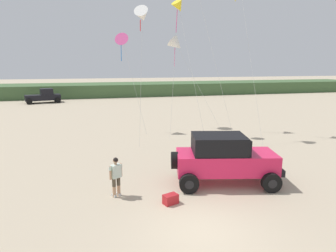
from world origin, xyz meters
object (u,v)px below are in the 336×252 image
kite_purple_stunt (179,7)px  person_watching (116,175)px  cooler_box (171,199)px  distant_pickup (44,96)px  kite_black_sled (123,42)px  jeep (224,158)px  kite_yellow_diamond (142,16)px  kite_green_box (176,44)px

kite_purple_stunt → person_watching: bearing=-118.2°
cooler_box → distant_pickup: distant_pickup is taller
person_watching → kite_black_sled: bearing=82.1°
cooler_box → distant_pickup: 35.82m
distant_pickup → kite_black_sled: bearing=-66.1°
cooler_box → distant_pickup: (-9.38, 34.57, 0.75)m
person_watching → kite_purple_stunt: bearing=61.8°
person_watching → cooler_box: 2.44m
kite_black_sled → cooler_box: bearing=-89.0°
jeep → cooler_box: bearing=-153.8°
distant_pickup → kite_purple_stunt: bearing=-60.2°
kite_yellow_diamond → person_watching: bearing=-106.9°
distant_pickup → kite_black_sled: kite_black_sled is taller
distant_pickup → kite_yellow_diamond: (10.07, -24.54, 7.53)m
distant_pickup → kite_black_sled: size_ratio=0.63×
distant_pickup → kite_green_box: (13.67, -20.06, 6.03)m
person_watching → kite_black_sled: (1.75, 12.70, 6.14)m
person_watching → cooler_box: size_ratio=2.98×
cooler_box → distant_pickup: size_ratio=0.11×
cooler_box → kite_purple_stunt: kite_purple_stunt is taller
cooler_box → kite_green_box: (4.29, 14.51, 6.77)m
person_watching → cooler_box: (1.99, -1.21, -0.75)m
kite_yellow_diamond → distant_pickup: bearing=112.3°
cooler_box → kite_black_sled: size_ratio=0.07×
kite_purple_stunt → kite_yellow_diamond: bearing=-149.9°
kite_yellow_diamond → kite_black_sled: bearing=103.4°
cooler_box → kite_green_box: size_ratio=0.07×
person_watching → kite_black_sled: kite_black_sled is taller
jeep → kite_green_box: 14.37m
distant_pickup → kite_black_sled: 23.41m
jeep → kite_black_sled: kite_black_sled is taller
person_watching → kite_green_box: kite_green_box is taller
person_watching → kite_green_box: (6.27, 13.30, 6.03)m
cooler_box → kite_purple_stunt: bearing=52.8°
person_watching → kite_purple_stunt: size_ratio=0.17×
jeep → kite_purple_stunt: size_ratio=0.50×
kite_yellow_diamond → kite_green_box: size_ratio=1.17×
kite_green_box → kite_black_sled: bearing=-172.5°
person_watching → cooler_box: person_watching is taller
distant_pickup → jeep: bearing=-69.7°
kite_yellow_diamond → kite_purple_stunt: 3.57m
kite_purple_stunt → cooler_box: bearing=-107.4°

